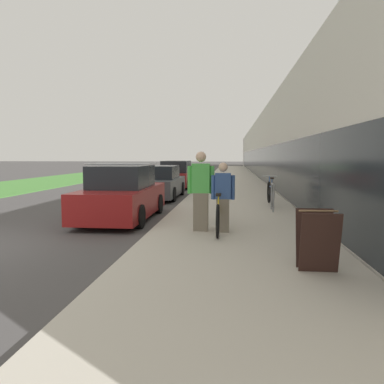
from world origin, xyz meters
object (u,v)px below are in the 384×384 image
object	(u,v)px
tandem_bicycle	(219,212)
parked_sedan_curbside	(122,195)
cruiser_bike_nearest	(271,193)
sandwich_board_sign	(317,240)
person_rider	(223,197)
vintage_roadster_curbside	(160,183)
person_bystander	(201,191)
bike_rack_hoop	(272,194)
parked_sedan_far	(176,175)

from	to	relation	value
tandem_bicycle	parked_sedan_curbside	world-z (taller)	parked_sedan_curbside
cruiser_bike_nearest	sandwich_board_sign	bearing A→B (deg)	-90.57
person_rider	vintage_roadster_curbside	xyz separation A→B (m)	(-2.87, 7.47, -0.26)
person_bystander	vintage_roadster_curbside	distance (m)	7.75
bike_rack_hoop	person_rider	bearing A→B (deg)	-113.14
sandwich_board_sign	parked_sedan_far	world-z (taller)	parked_sedan_far
tandem_bicycle	bike_rack_hoop	xyz separation A→B (m)	(1.53, 3.02, 0.13)
tandem_bicycle	person_rider	bearing A→B (deg)	-75.99
tandem_bicycle	cruiser_bike_nearest	xyz separation A→B (m)	(1.62, 4.42, 0.03)
parked_sedan_curbside	parked_sedan_far	xyz separation A→B (m)	(-0.08, 11.04, -0.01)
person_bystander	cruiser_bike_nearest	xyz separation A→B (m)	(2.03, 4.67, -0.49)
person_bystander	sandwich_board_sign	bearing A→B (deg)	-54.66
person_bystander	sandwich_board_sign	world-z (taller)	person_bystander
tandem_bicycle	cruiser_bike_nearest	distance (m)	4.71
bike_rack_hoop	parked_sedan_far	world-z (taller)	parked_sedan_far
person_bystander	parked_sedan_curbside	size ratio (longest dim) A/B	0.43
tandem_bicycle	parked_sedan_far	world-z (taller)	parked_sedan_far
vintage_roadster_curbside	sandwich_board_sign	bearing A→B (deg)	-66.87
tandem_bicycle	sandwich_board_sign	size ratio (longest dim) A/B	3.04
parked_sedan_curbside	parked_sedan_far	size ratio (longest dim) A/B	0.87
tandem_bicycle	parked_sedan_far	xyz separation A→B (m)	(-2.88, 12.73, 0.18)
bike_rack_hoop	parked_sedan_far	bearing A→B (deg)	114.46
vintage_roadster_curbside	person_bystander	bearing A→B (deg)	-72.16
cruiser_bike_nearest	parked_sedan_curbside	bearing A→B (deg)	-148.30
sandwich_board_sign	bike_rack_hoop	bearing A→B (deg)	90.10
person_rider	person_bystander	size ratio (longest dim) A/B	0.86
person_rider	sandwich_board_sign	xyz separation A→B (m)	(1.45, -2.65, -0.32)
tandem_bicycle	parked_sedan_far	size ratio (longest dim) A/B	0.58
parked_sedan_curbside	tandem_bicycle	bearing A→B (deg)	-31.12
sandwich_board_sign	parked_sedan_far	bearing A→B (deg)	105.71
bike_rack_hoop	cruiser_bike_nearest	xyz separation A→B (m)	(0.09, 1.40, -0.10)
person_bystander	bike_rack_hoop	xyz separation A→B (m)	(1.94, 3.27, -0.38)
parked_sedan_curbside	parked_sedan_far	distance (m)	11.04
tandem_bicycle	cruiser_bike_nearest	size ratio (longest dim) A/B	1.44
person_rider	tandem_bicycle	bearing A→B (deg)	104.01
bike_rack_hoop	parked_sedan_far	size ratio (longest dim) A/B	0.18
bike_rack_hoop	cruiser_bike_nearest	bearing A→B (deg)	86.51
tandem_bicycle	bike_rack_hoop	world-z (taller)	tandem_bicycle
cruiser_bike_nearest	person_bystander	bearing A→B (deg)	-113.45
parked_sedan_far	parked_sedan_curbside	bearing A→B (deg)	-89.58
cruiser_bike_nearest	vintage_roadster_curbside	distance (m)	5.16
tandem_bicycle	vintage_roadster_curbside	world-z (taller)	vintage_roadster_curbside
person_bystander	vintage_roadster_curbside	bearing A→B (deg)	107.84
sandwich_board_sign	vintage_roadster_curbside	world-z (taller)	vintage_roadster_curbside
person_bystander	bike_rack_hoop	world-z (taller)	person_bystander
sandwich_board_sign	parked_sedan_curbside	distance (m)	6.40
sandwich_board_sign	parked_sedan_curbside	xyz separation A→B (m)	(-4.34, 4.69, 0.12)
person_rider	vintage_roadster_curbside	size ratio (longest dim) A/B	0.36
person_rider	person_bystander	bearing A→B (deg)	168.42
person_bystander	bike_rack_hoop	bearing A→B (deg)	59.34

